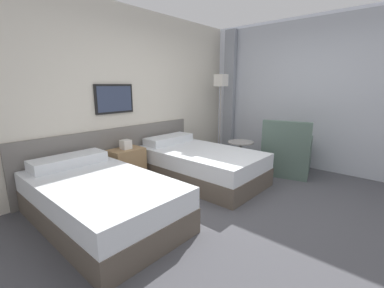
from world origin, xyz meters
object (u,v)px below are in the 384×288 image
(bed_near_window, at_px, (200,164))
(nightstand, at_px, (127,166))
(armchair, at_px, (287,156))
(bed_near_door, at_px, (100,199))
(side_table, at_px, (240,150))
(floor_lamp, at_px, (221,90))

(bed_near_window, bearing_deg, nightstand, 139.46)
(armchair, bearing_deg, nightstand, 37.87)
(bed_near_door, distance_m, bed_near_window, 1.75)
(nightstand, bearing_deg, side_table, -29.21)
(side_table, relative_size, armchair, 0.55)
(nightstand, xyz_separation_m, side_table, (1.74, -0.97, 0.08))
(bed_near_door, xyz_separation_m, armchair, (3.01, -0.92, 0.04))
(bed_near_door, distance_m, floor_lamp, 3.29)
(floor_lamp, xyz_separation_m, side_table, (-0.42, -0.76, -1.04))
(nightstand, relative_size, side_table, 1.33)
(bed_near_door, relative_size, floor_lamp, 1.13)
(bed_near_door, xyz_separation_m, floor_lamp, (3.04, 0.54, 1.15))
(nightstand, relative_size, armchair, 0.73)
(bed_near_window, relative_size, armchair, 2.06)
(floor_lamp, relative_size, armchair, 1.81)
(armchair, bearing_deg, side_table, 15.66)
(bed_near_door, distance_m, side_table, 2.63)
(bed_near_window, xyz_separation_m, nightstand, (-0.87, 0.75, 0.02))
(floor_lamp, bearing_deg, nightstand, 174.39)
(bed_near_door, distance_m, armchair, 3.15)
(side_table, bearing_deg, bed_near_door, 175.09)
(bed_near_door, relative_size, bed_near_window, 1.00)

